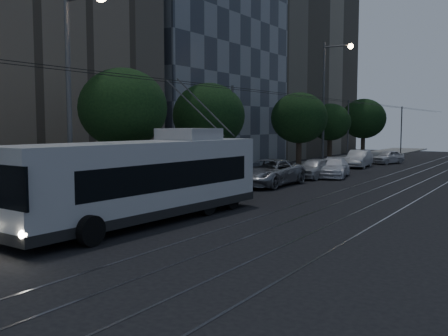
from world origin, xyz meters
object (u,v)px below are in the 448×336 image
at_px(car_white_a, 314,168).
at_px(car_white_d, 388,157).
at_px(car_white_b, 333,168).
at_px(pickup_silver, 269,173).
at_px(streetlamp_far, 329,93).
at_px(car_white_c, 359,159).
at_px(trolleybus, 146,179).
at_px(streetlamp_near, 76,82).

xyz_separation_m(car_white_a, car_white_d, (0.87, 15.93, -0.06)).
bearing_deg(car_white_b, pickup_silver, -115.01).
bearing_deg(streetlamp_far, car_white_c, 64.34).
relative_size(trolleybus, car_white_c, 2.64).
bearing_deg(streetlamp_near, car_white_a, 85.73).
bearing_deg(streetlamp_far, pickup_silver, -85.05).
bearing_deg(car_white_d, car_white_c, -81.84).
bearing_deg(streetlamp_far, car_white_a, -75.72).
distance_m(car_white_b, streetlamp_near, 21.77).
bearing_deg(car_white_c, trolleybus, -93.92).
xyz_separation_m(streetlamp_near, streetlamp_far, (-0.33, 26.85, 0.98)).
distance_m(car_white_a, car_white_d, 15.95).
distance_m(pickup_silver, car_white_c, 15.93).
xyz_separation_m(car_white_b, car_white_d, (0.00, 14.54, -0.03)).
xyz_separation_m(car_white_a, streetlamp_far, (-1.81, 7.10, 5.62)).
relative_size(car_white_c, streetlamp_far, 0.44).
bearing_deg(car_white_c, streetlamp_near, -98.07).
bearing_deg(car_white_c, streetlamp_far, -121.32).
bearing_deg(trolleybus, car_white_d, 92.60).
xyz_separation_m(car_white_a, streetlamp_near, (-1.47, -19.75, 4.64)).
relative_size(trolleybus, car_white_b, 2.55).
bearing_deg(car_white_d, trolleybus, -71.08).
distance_m(trolleybus, car_white_b, 19.68).
bearing_deg(car_white_b, car_white_d, 78.00).
xyz_separation_m(pickup_silver, streetlamp_far, (-1.09, 12.59, 5.52)).
distance_m(car_white_d, streetlamp_far, 10.83).
height_order(car_white_b, car_white_d, car_white_b).
bearing_deg(car_white_d, car_white_b, -70.75).
distance_m(trolleybus, car_white_c, 28.73).
distance_m(car_white_a, car_white_b, 1.64).
distance_m(trolleybus, car_white_a, 18.30).
relative_size(car_white_a, car_white_d, 1.09).
height_order(car_white_a, car_white_d, car_white_a).
height_order(pickup_silver, streetlamp_far, streetlamp_far).
bearing_deg(trolleybus, car_white_c, 94.68).
bearing_deg(streetlamp_near, car_white_b, 83.67).
bearing_deg(trolleybus, pickup_silver, 99.14).
xyz_separation_m(car_white_b, streetlamp_near, (-2.34, -21.14, 4.66)).
distance_m(car_white_b, car_white_d, 14.54).
distance_m(pickup_silver, car_white_b, 7.06).
height_order(car_white_a, streetlamp_near, streetlamp_near).
bearing_deg(streetlamp_far, car_white_b, -64.87).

